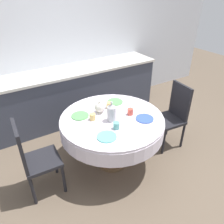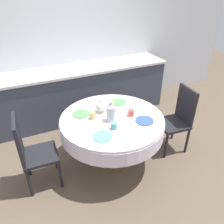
{
  "view_description": "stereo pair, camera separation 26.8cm",
  "coord_description": "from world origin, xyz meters",
  "px_view_note": "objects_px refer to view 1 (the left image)",
  "views": [
    {
      "loc": [
        -1.21,
        -1.96,
        2.2
      ],
      "look_at": [
        0.0,
        0.0,
        0.82
      ],
      "focal_mm": 35.0,
      "sensor_mm": 36.0,
      "label": 1
    },
    {
      "loc": [
        -0.97,
        -2.09,
        2.2
      ],
      "look_at": [
        0.0,
        0.0,
        0.82
      ],
      "focal_mm": 35.0,
      "sensor_mm": 36.0,
      "label": 2
    }
  ],
  "objects_px": {
    "chair_left": "(173,113)",
    "teapot": "(100,107)",
    "coffee_carafe": "(112,112)",
    "chair_right": "(33,157)"
  },
  "relations": [
    {
      "from": "chair_left",
      "to": "chair_right",
      "type": "height_order",
      "value": "same"
    },
    {
      "from": "chair_left",
      "to": "teapot",
      "type": "relative_size",
      "value": 5.4
    },
    {
      "from": "teapot",
      "to": "chair_left",
      "type": "bearing_deg",
      "value": -14.57
    },
    {
      "from": "coffee_carafe",
      "to": "teapot",
      "type": "distance_m",
      "value": 0.24
    },
    {
      "from": "coffee_carafe",
      "to": "teapot",
      "type": "relative_size",
      "value": 1.46
    },
    {
      "from": "chair_left",
      "to": "coffee_carafe",
      "type": "height_order",
      "value": "coffee_carafe"
    },
    {
      "from": "chair_left",
      "to": "chair_right",
      "type": "distance_m",
      "value": 2.01
    },
    {
      "from": "coffee_carafe",
      "to": "teapot",
      "type": "height_order",
      "value": "coffee_carafe"
    },
    {
      "from": "chair_right",
      "to": "teapot",
      "type": "relative_size",
      "value": 5.4
    },
    {
      "from": "chair_left",
      "to": "teapot",
      "type": "distance_m",
      "value": 1.14
    }
  ]
}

